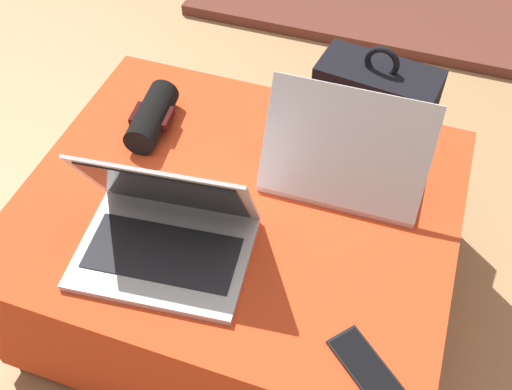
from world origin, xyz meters
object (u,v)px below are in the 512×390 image
at_px(laptop_far, 346,160).
at_px(cell_phone, 366,367).
at_px(wrist_brace, 152,117).
at_px(backpack, 368,136).
at_px(laptop_near, 165,231).

relative_size(laptop_far, cell_phone, 2.22).
bearing_deg(wrist_brace, cell_phone, -35.50).
height_order(laptop_far, backpack, laptop_far).
relative_size(laptop_near, laptop_far, 1.05).
distance_m(laptop_far, wrist_brace, 0.47).
distance_m(laptop_near, cell_phone, 0.46).
bearing_deg(backpack, laptop_far, 96.04).
distance_m(laptop_near, backpack, 0.76).
relative_size(cell_phone, backpack, 0.30).
height_order(laptop_near, backpack, laptop_near).
xyz_separation_m(laptop_far, wrist_brace, (-0.47, 0.00, -0.01)).
bearing_deg(laptop_near, wrist_brace, 113.81).
distance_m(laptop_near, laptop_far, 0.42).
xyz_separation_m(laptop_far, cell_phone, (0.15, -0.44, -0.05)).
distance_m(cell_phone, wrist_brace, 0.76).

